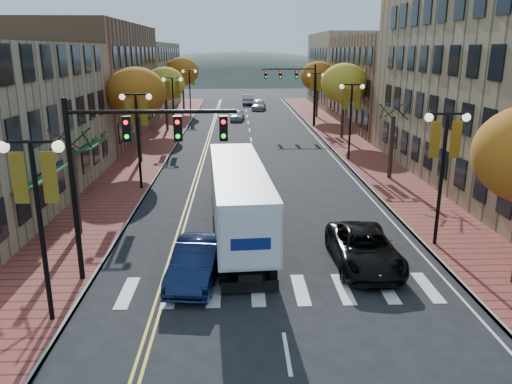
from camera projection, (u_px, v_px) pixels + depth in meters
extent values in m
plane|color=black|center=(281.00, 318.00, 16.60)|extent=(200.00, 200.00, 0.00)
cube|color=brown|center=(157.00, 142.00, 47.45)|extent=(4.00, 85.00, 0.15)
cube|color=brown|center=(345.00, 141.00, 48.13)|extent=(4.00, 85.00, 0.15)
cube|color=brown|center=(78.00, 82.00, 49.02)|extent=(12.00, 24.00, 11.00)
cube|color=#9E8966|center=(130.00, 76.00, 73.24)|extent=(12.00, 26.00, 9.50)
cube|color=brown|center=(413.00, 82.00, 56.25)|extent=(15.00, 24.00, 10.00)
cube|color=#9E8966|center=(365.00, 70.00, 77.24)|extent=(15.00, 20.00, 11.00)
cylinder|color=#382619|center=(75.00, 191.00, 23.32)|extent=(0.28, 0.28, 4.20)
cylinder|color=#382619|center=(139.00, 130.00, 38.59)|extent=(0.28, 0.28, 4.90)
ellipsoid|color=#C16816|center=(136.00, 92.00, 37.80)|extent=(4.48, 4.48, 3.81)
cylinder|color=#382619|center=(167.00, 109.00, 54.01)|extent=(0.28, 0.28, 4.55)
ellipsoid|color=yellow|center=(165.00, 84.00, 53.28)|extent=(4.16, 4.16, 3.54)
cylinder|color=#382619|center=(183.00, 92.00, 71.23)|extent=(0.28, 0.28, 5.04)
ellipsoid|color=#C16816|center=(182.00, 71.00, 70.42)|extent=(4.61, 4.61, 3.92)
cylinder|color=#382619|center=(391.00, 147.00, 33.60)|extent=(0.28, 0.28, 4.20)
cylinder|color=#382619|center=(343.00, 113.00, 48.87)|extent=(0.28, 0.28, 4.90)
ellipsoid|color=yellow|center=(344.00, 83.00, 48.08)|extent=(4.48, 4.48, 3.81)
cylinder|color=#382619|center=(317.00, 98.00, 64.26)|extent=(0.28, 0.28, 4.76)
ellipsoid|color=#C16816|center=(318.00, 76.00, 63.49)|extent=(4.35, 4.35, 3.70)
cylinder|color=black|center=(42.00, 237.00, 15.49)|extent=(0.16, 0.16, 6.00)
cylinder|color=black|center=(30.00, 142.00, 14.66)|extent=(1.60, 0.10, 0.10)
sphere|color=#FFF2CC|center=(3.00, 147.00, 14.67)|extent=(0.36, 0.36, 0.36)
sphere|color=#FFF2CC|center=(58.00, 147.00, 14.73)|extent=(0.36, 0.36, 0.36)
cube|color=gold|center=(19.00, 178.00, 14.95)|extent=(0.45, 0.03, 1.60)
cube|color=gold|center=(50.00, 178.00, 14.98)|extent=(0.45, 0.03, 1.60)
cylinder|color=black|center=(139.00, 143.00, 30.86)|extent=(0.16, 0.16, 6.00)
cylinder|color=black|center=(135.00, 94.00, 30.03)|extent=(1.60, 0.10, 0.10)
sphere|color=#FFF2CC|center=(122.00, 97.00, 30.04)|extent=(0.36, 0.36, 0.36)
sphere|color=#FFF2CC|center=(149.00, 97.00, 30.10)|extent=(0.36, 0.36, 0.36)
cube|color=gold|center=(129.00, 113.00, 30.31)|extent=(0.45, 0.03, 1.60)
cube|color=gold|center=(144.00, 113.00, 30.35)|extent=(0.45, 0.03, 1.60)
cylinder|color=black|center=(174.00, 110.00, 48.14)|extent=(0.16, 0.16, 6.00)
cylinder|color=black|center=(172.00, 78.00, 47.32)|extent=(1.60, 0.10, 0.10)
sphere|color=#FFF2CC|center=(164.00, 79.00, 47.33)|extent=(0.36, 0.36, 0.36)
sphere|color=#FFF2CC|center=(181.00, 79.00, 47.39)|extent=(0.36, 0.36, 0.36)
cube|color=gold|center=(168.00, 90.00, 47.60)|extent=(0.45, 0.03, 1.60)
cube|color=gold|center=(177.00, 90.00, 47.64)|extent=(0.45, 0.03, 1.60)
cylinder|color=black|center=(190.00, 94.00, 65.43)|extent=(0.16, 0.16, 6.00)
cylinder|color=black|center=(189.00, 70.00, 64.60)|extent=(1.60, 0.10, 0.10)
sphere|color=#FFF2CC|center=(183.00, 71.00, 64.62)|extent=(0.36, 0.36, 0.36)
sphere|color=#FFF2CC|center=(195.00, 71.00, 64.68)|extent=(0.36, 0.36, 0.36)
cube|color=gold|center=(186.00, 79.00, 64.89)|extent=(0.45, 0.03, 1.60)
cube|color=gold|center=(193.00, 79.00, 64.92)|extent=(0.45, 0.03, 1.60)
cylinder|color=black|center=(441.00, 183.00, 21.81)|extent=(0.16, 0.16, 6.00)
cylinder|color=black|center=(448.00, 114.00, 20.98)|extent=(1.60, 0.10, 0.10)
sphere|color=#FFF2CC|center=(429.00, 117.00, 20.99)|extent=(0.36, 0.36, 0.36)
sphere|color=#FFF2CC|center=(466.00, 117.00, 21.05)|extent=(0.36, 0.36, 0.36)
cube|color=gold|center=(435.00, 140.00, 21.27)|extent=(0.45, 0.03, 1.60)
cube|color=gold|center=(456.00, 140.00, 21.30)|extent=(0.45, 0.03, 1.60)
cylinder|color=black|center=(350.00, 124.00, 39.10)|extent=(0.16, 0.16, 6.00)
cylinder|color=black|center=(352.00, 85.00, 38.27)|extent=(1.60, 0.10, 0.10)
sphere|color=#FFF2CC|center=(342.00, 87.00, 38.28)|extent=(0.36, 0.36, 0.36)
sphere|color=#FFF2CC|center=(362.00, 87.00, 38.34)|extent=(0.36, 0.36, 0.36)
cube|color=gold|center=(346.00, 99.00, 38.56)|extent=(0.45, 0.03, 1.60)
cube|color=gold|center=(357.00, 99.00, 38.59)|extent=(0.45, 0.03, 1.60)
cylinder|color=black|center=(315.00, 101.00, 56.39)|extent=(0.16, 0.16, 6.00)
cylinder|color=black|center=(316.00, 74.00, 55.56)|extent=(1.60, 0.10, 0.10)
sphere|color=#FFF2CC|center=(309.00, 75.00, 55.57)|extent=(0.36, 0.36, 0.36)
sphere|color=#FFF2CC|center=(323.00, 75.00, 55.63)|extent=(0.36, 0.36, 0.36)
cube|color=gold|center=(312.00, 84.00, 55.85)|extent=(0.45, 0.03, 1.60)
cube|color=gold|center=(320.00, 84.00, 55.88)|extent=(0.45, 0.03, 1.60)
cylinder|color=black|center=(74.00, 195.00, 18.23)|extent=(0.20, 0.20, 7.00)
cylinder|color=black|center=(152.00, 112.00, 17.52)|extent=(6.00, 0.14, 0.14)
cube|color=black|center=(127.00, 129.00, 17.65)|extent=(0.30, 0.25, 0.90)
sphere|color=#FF0C0C|center=(126.00, 122.00, 17.45)|extent=(0.16, 0.16, 0.16)
cube|color=black|center=(178.00, 129.00, 17.72)|extent=(0.30, 0.25, 0.90)
sphere|color=#FF0C0C|center=(177.00, 122.00, 17.51)|extent=(0.16, 0.16, 0.16)
cube|color=black|center=(224.00, 128.00, 17.78)|extent=(0.30, 0.25, 0.90)
sphere|color=#FF0C0C|center=(223.00, 122.00, 17.58)|extent=(0.16, 0.16, 0.16)
cylinder|color=black|center=(314.00, 96.00, 56.25)|extent=(0.20, 0.20, 7.00)
cylinder|color=black|center=(288.00, 69.00, 55.31)|extent=(6.00, 0.14, 0.14)
cube|color=black|center=(296.00, 74.00, 55.50)|extent=(0.30, 0.25, 0.90)
sphere|color=#FF0C0C|center=(297.00, 72.00, 55.30)|extent=(0.16, 0.16, 0.16)
cube|color=black|center=(280.00, 75.00, 55.44)|extent=(0.30, 0.25, 0.90)
sphere|color=#FF0C0C|center=(280.00, 72.00, 55.23)|extent=(0.16, 0.16, 0.16)
cube|color=black|center=(266.00, 75.00, 55.38)|extent=(0.30, 0.25, 0.90)
sphere|color=#FF0C0C|center=(266.00, 72.00, 55.17)|extent=(0.16, 0.16, 0.16)
cube|color=black|center=(239.00, 225.00, 23.19)|extent=(1.65, 11.48, 0.31)
cube|color=silver|center=(239.00, 193.00, 22.76)|extent=(3.05, 11.57, 2.47)
cube|color=black|center=(230.00, 174.00, 29.72)|extent=(2.37, 2.78, 2.20)
cylinder|color=black|center=(223.00, 274.00, 18.80)|extent=(0.37, 0.90, 0.88)
cylinder|color=black|center=(272.00, 272.00, 18.99)|extent=(0.37, 0.90, 0.88)
cylinder|color=black|center=(222.00, 263.00, 19.81)|extent=(0.37, 0.90, 0.88)
cylinder|color=black|center=(268.00, 261.00, 20.00)|extent=(0.37, 0.90, 0.88)
cylinder|color=black|center=(216.00, 196.00, 28.90)|extent=(0.37, 0.90, 0.88)
cylinder|color=black|center=(247.00, 195.00, 29.09)|extent=(0.37, 0.90, 0.88)
cylinder|color=black|center=(215.00, 187.00, 30.75)|extent=(0.37, 0.90, 0.88)
cylinder|color=black|center=(244.00, 186.00, 30.94)|extent=(0.37, 0.90, 0.88)
imported|color=#0D1736|center=(197.00, 262.00, 19.13)|extent=(2.18, 4.84, 1.54)
imported|color=black|center=(364.00, 248.00, 20.45)|extent=(2.57, 5.46, 1.51)
imported|color=silver|center=(237.00, 115.00, 62.44)|extent=(2.02, 4.06, 1.33)
imported|color=#A7A7AE|center=(259.00, 105.00, 73.45)|extent=(2.42, 4.76, 1.32)
imported|color=#9C9BA2|center=(248.00, 99.00, 80.48)|extent=(1.98, 4.99, 1.62)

